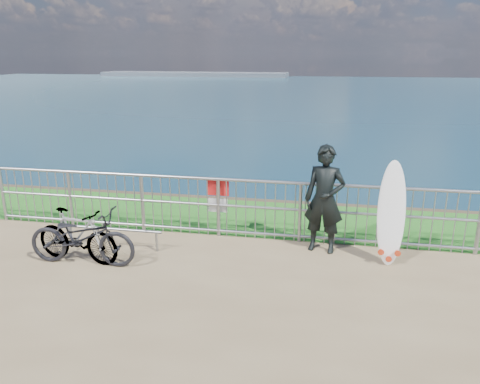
% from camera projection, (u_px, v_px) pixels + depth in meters
% --- Properties ---
extents(grass_strip, '(120.00, 120.00, 0.00)m').
position_uv_depth(grass_strip, '(255.00, 217.00, 9.75)').
color(grass_strip, '#1D641B').
rests_on(grass_strip, ground).
extents(seascape, '(260.00, 260.00, 5.00)m').
position_uv_depth(seascape, '(195.00, 76.00, 155.14)').
color(seascape, brown).
rests_on(seascape, ground).
extents(railing, '(10.06, 0.10, 1.13)m').
position_uv_depth(railing, '(246.00, 208.00, 8.55)').
color(railing, gray).
rests_on(railing, ground).
extents(surfer, '(0.74, 0.55, 1.85)m').
position_uv_depth(surfer, '(325.00, 199.00, 7.89)').
color(surfer, black).
rests_on(surfer, ground).
extents(surfboard, '(0.44, 0.41, 1.69)m').
position_uv_depth(surfboard, '(391.00, 217.00, 7.49)').
color(surfboard, white).
rests_on(surfboard, ground).
extents(bicycle_near, '(1.79, 0.68, 0.93)m').
position_uv_depth(bicycle_near, '(82.00, 237.00, 7.50)').
color(bicycle_near, black).
rests_on(bicycle_near, ground).
extents(bicycle_far, '(1.55, 0.63, 0.91)m').
position_uv_depth(bicycle_far, '(77.00, 236.00, 7.59)').
color(bicycle_far, black).
rests_on(bicycle_far, ground).
extents(bike_rack, '(1.81, 0.05, 0.38)m').
position_uv_depth(bike_rack, '(113.00, 231.00, 8.17)').
color(bike_rack, gray).
rests_on(bike_rack, ground).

